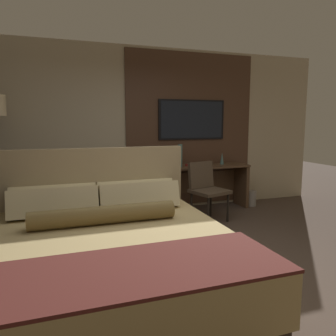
% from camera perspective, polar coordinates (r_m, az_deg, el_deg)
% --- Properties ---
extents(ground_plane, '(16.00, 16.00, 0.00)m').
position_cam_1_polar(ground_plane, '(3.52, 4.46, -18.01)').
color(ground_plane, '#4C3D33').
extents(wall_back_tv_panel, '(7.20, 0.09, 2.80)m').
position_cam_1_polar(wall_back_tv_panel, '(5.67, -4.63, 6.54)').
color(wall_back_tv_panel, '#BCAD8E').
rests_on(wall_back_tv_panel, ground_plane).
extents(bed, '(2.09, 2.23, 1.26)m').
position_cam_1_polar(bed, '(3.01, -10.21, -15.21)').
color(bed, '#33281E').
rests_on(bed, ground_plane).
extents(desk, '(1.88, 0.49, 0.79)m').
position_cam_1_polar(desk, '(5.81, 4.83, -2.02)').
color(desk, brown).
rests_on(desk, ground_plane).
extents(tv, '(1.24, 0.04, 0.70)m').
position_cam_1_polar(tv, '(5.90, 4.18, 8.39)').
color(tv, black).
extents(desk_chair, '(0.63, 0.63, 0.92)m').
position_cam_1_polar(desk_chair, '(5.19, 6.59, -3.01)').
color(desk_chair, '#4C3D2D').
rests_on(desk_chair, ground_plane).
extents(vase_tall, '(0.07, 0.07, 0.39)m').
position_cam_1_polar(vase_tall, '(5.51, 2.14, 2.16)').
color(vase_tall, '#4C706B').
rests_on(vase_tall, desk).
extents(vase_short, '(0.07, 0.07, 0.21)m').
position_cam_1_polar(vase_short, '(5.97, 9.39, 1.67)').
color(vase_short, '#4C706B').
rests_on(vase_short, desk).
extents(book, '(0.26, 0.22, 0.03)m').
position_cam_1_polar(book, '(5.72, 4.31, 0.55)').
color(book, maroon).
rests_on(book, desk).
extents(waste_bin, '(0.22, 0.22, 0.28)m').
position_cam_1_polar(waste_bin, '(6.30, 14.12, -5.10)').
color(waste_bin, gray).
rests_on(waste_bin, ground_plane).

